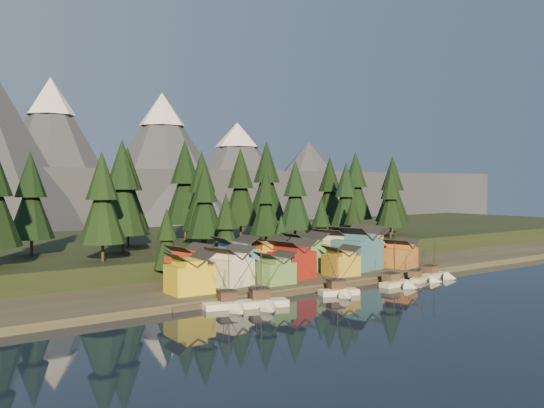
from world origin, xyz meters
TOP-DOWN VIEW (x-y plane):
  - ground at (0.00, 0.00)m, footprint 500.00×500.00m
  - shore_strip at (0.00, 40.00)m, footprint 400.00×50.00m
  - hillside at (0.00, 90.00)m, footprint 420.00×100.00m
  - dock at (0.00, 16.50)m, footprint 80.00×4.00m
  - mountain_ridge at (-4.20, 213.59)m, footprint 560.00×190.00m
  - boat_0 at (-29.53, 10.77)m, footprint 10.97×11.49m
  - boat_1 at (-23.89, 8.36)m, footprint 10.82×11.37m
  - boat_3 at (-3.61, 8.51)m, footprint 9.16×9.79m
  - boat_4 at (14.75, 8.37)m, footprint 8.78×9.54m
  - boat_5 at (25.02, 9.71)m, footprint 7.99×8.52m
  - boat_6 at (32.60, 11.13)m, footprint 8.63×9.24m
  - house_front_0 at (-31.66, 23.19)m, footprint 8.87×8.45m
  - house_front_1 at (-20.10, 26.01)m, footprint 9.74×9.49m
  - house_front_2 at (-10.69, 22.14)m, footprint 7.44×7.50m
  - house_front_3 at (-2.95, 25.67)m, footprint 9.99×9.64m
  - house_front_4 at (9.28, 22.03)m, footprint 7.93×8.39m
  - house_front_5 at (19.30, 26.49)m, footprint 12.41×11.67m
  - house_front_6 at (31.41, 22.33)m, footprint 8.98×8.68m
  - house_back_0 at (-26.66, 32.28)m, footprint 8.95×8.67m
  - house_back_1 at (-13.69, 33.82)m, footprint 9.88×9.97m
  - house_back_2 at (-5.42, 32.74)m, footprint 10.28×9.71m
  - house_back_3 at (7.12, 32.84)m, footprint 10.48×9.57m
  - house_back_4 at (17.78, 32.45)m, footprint 10.51×10.19m
  - house_back_5 at (27.95, 31.28)m, footprint 10.00×10.09m
  - tree_hill_1 at (-50.00, 68.00)m, footprint 10.98×10.98m
  - tree_hill_2 at (-40.00, 48.00)m, footprint 10.74×10.74m
  - tree_hill_3 at (-30.00, 60.00)m, footprint 12.38×12.38m
  - tree_hill_4 at (-22.00, 75.00)m, footprint 12.00×12.00m
  - tree_hill_5 at (-12.00, 50.00)m, footprint 9.86×9.86m
  - tree_hill_6 at (-4.00, 65.00)m, footprint 11.57×11.57m
  - tree_hill_7 at (6.00, 48.00)m, footprint 9.36×9.36m
  - tree_hill_8 at (14.00, 72.00)m, footprint 12.36×12.36m
  - tree_hill_9 at (22.00, 55.00)m, footprint 10.59×10.59m
  - tree_hill_10 at (30.00, 80.00)m, footprint 13.70×13.70m
  - tree_hill_11 at (38.00, 50.00)m, footprint 10.36×10.36m
  - tree_hill_12 at (46.00, 66.00)m, footprint 11.40×11.40m
  - tree_hill_13 at (56.00, 48.00)m, footprint 9.62×9.62m
  - tree_hill_14 at (64.00, 72.00)m, footprint 12.44×12.44m
  - tree_hill_15 at (0.00, 82.00)m, footprint 13.44×13.44m
  - tree_hill_17 at (68.00, 58.00)m, footprint 11.63×11.63m
  - tree_shore_0 at (-28.00, 40.00)m, footprint 7.17×7.17m
  - tree_shore_1 at (-12.00, 40.00)m, footprint 8.56×8.56m
  - tree_shore_2 at (5.00, 40.00)m, footprint 5.97×5.97m
  - tree_shore_3 at (19.00, 40.00)m, footprint 7.89×7.89m
  - tree_shore_4 at (31.00, 40.00)m, footprint 7.88×7.88m

SIDE VIEW (x-z plane):
  - ground at x=0.00m, z-range 0.00..0.00m
  - dock at x=0.00m, z-range 0.00..1.00m
  - shore_strip at x=0.00m, z-range 0.00..1.50m
  - boat_5 at x=25.02m, z-range -2.96..6.97m
  - boat_0 at x=-29.53m, z-range -3.64..7.89m
  - boat_4 at x=14.75m, z-range -3.34..7.74m
  - boat_6 at x=32.60m, z-range -3.31..7.83m
  - boat_3 at x=-3.61m, z-range -3.41..8.07m
  - boat_1 at x=-23.89m, z-range -3.79..8.55m
  - hillside at x=0.00m, z-range 0.00..6.00m
  - house_front_2 at x=-10.69m, z-range 1.68..8.67m
  - house_front_4 at x=9.28m, z-range 1.68..8.77m
  - house_front_6 at x=31.41m, z-range 1.69..9.20m
  - house_front_0 at x=-31.66m, z-range 1.71..10.01m
  - house_front_1 at x=-20.10m, z-range 1.72..10.22m
  - house_back_0 at x=-26.66m, z-range 1.72..10.48m
  - house_front_3 at x=-2.95m, z-range 1.73..10.74m
  - house_back_2 at x=-5.42m, z-range 1.74..11.14m
  - house_back_3 at x=7.12m, z-range 1.75..11.42m
  - house_back_1 at x=-13.69m, z-range 1.74..11.50m
  - house_back_5 at x=27.95m, z-range 1.74..11.55m
  - house_back_4 at x=17.78m, z-range 1.76..11.99m
  - house_front_5 at x=19.30m, z-range 1.78..12.94m
  - tree_shore_2 at x=5.00m, z-range 2.14..16.03m
  - tree_shore_0 at x=-28.00m, z-range 2.27..18.97m
  - tree_shore_4 at x=31.00m, z-range 2.35..20.70m
  - tree_shore_3 at x=19.00m, z-range 2.35..20.73m
  - tree_shore_1 at x=-12.00m, z-range 2.42..22.36m
  - tree_hill_7 at x=6.00m, z-range 7.01..28.83m
  - tree_hill_13 at x=56.00m, z-range 7.04..29.46m
  - tree_hill_5 at x=-12.00m, z-range 7.07..30.05m
  - tree_hill_11 at x=38.00m, z-range 7.13..31.27m
  - tree_hill_9 at x=22.00m, z-range 7.15..31.83m
  - tree_hill_2 at x=-40.00m, z-range 7.17..32.19m
  - tree_hill_1 at x=-50.00m, z-range 7.19..32.78m
  - tree_hill_12 at x=46.00m, z-range 7.24..33.79m
  - tree_hill_6 at x=-4.00m, z-range 7.26..34.21m
  - tree_hill_17 at x=68.00m, z-range 7.27..34.36m
  - tree_hill_4 at x=-22.00m, z-range 7.31..35.27m
  - tree_hill_8 at x=14.00m, z-range 7.35..36.13m
  - tree_hill_3 at x=-30.00m, z-range 7.35..36.18m
  - tree_hill_14 at x=64.00m, z-range 7.35..36.34m
  - tree_hill_15 at x=0.00m, z-range 7.46..38.78m
  - tree_hill_10 at x=30.00m, z-range 7.49..39.40m
  - mountain_ridge at x=-4.20m, z-range -18.94..71.06m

